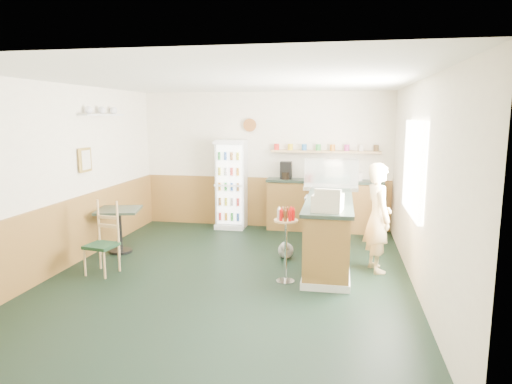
% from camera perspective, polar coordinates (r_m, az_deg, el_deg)
% --- Properties ---
extents(ground, '(6.00, 6.00, 0.00)m').
position_cam_1_polar(ground, '(6.60, -3.26, -10.30)').
color(ground, black).
rests_on(ground, ground).
extents(room_envelope, '(5.04, 6.02, 2.72)m').
position_cam_1_polar(room_envelope, '(7.01, -3.75, 3.67)').
color(room_envelope, white).
rests_on(room_envelope, ground).
extents(service_counter, '(0.68, 3.01, 1.01)m').
position_cam_1_polar(service_counter, '(7.32, 9.11, -4.64)').
color(service_counter, olive).
rests_on(service_counter, ground).
extents(back_counter, '(2.24, 0.42, 1.69)m').
position_cam_1_polar(back_counter, '(9.00, 8.41, -1.39)').
color(back_counter, olive).
rests_on(back_counter, ground).
extents(drinks_fridge, '(0.58, 0.52, 1.76)m').
position_cam_1_polar(drinks_fridge, '(9.13, -3.11, 0.98)').
color(drinks_fridge, white).
rests_on(drinks_fridge, ground).
extents(display_case, '(0.90, 0.47, 0.51)m').
position_cam_1_polar(display_case, '(7.77, 9.39, 2.20)').
color(display_case, silver).
rests_on(display_case, service_counter).
extents(cash_register, '(0.42, 0.44, 0.22)m').
position_cam_1_polar(cash_register, '(6.02, 8.96, -1.32)').
color(cash_register, beige).
rests_on(cash_register, service_counter).
extents(shopkeeper, '(0.51, 0.61, 1.58)m').
position_cam_1_polar(shopkeeper, '(6.79, 14.99, -3.11)').
color(shopkeeper, tan).
rests_on(shopkeeper, ground).
extents(condiment_stand, '(0.32, 0.32, 1.01)m').
position_cam_1_polar(condiment_stand, '(6.14, 3.75, -5.02)').
color(condiment_stand, silver).
rests_on(condiment_stand, ground).
extents(newspaper_rack, '(0.09, 0.45, 0.71)m').
position_cam_1_polar(newspaper_rack, '(7.57, 6.49, -3.15)').
color(newspaper_rack, black).
rests_on(newspaper_rack, ground).
extents(cafe_table, '(0.80, 0.80, 0.73)m').
position_cam_1_polar(cafe_table, '(7.83, -16.72, -3.59)').
color(cafe_table, black).
rests_on(cafe_table, ground).
extents(cafe_chair, '(0.44, 0.44, 1.04)m').
position_cam_1_polar(cafe_chair, '(6.92, -18.48, -5.17)').
color(cafe_chair, '#15311C').
rests_on(cafe_chair, ground).
extents(dog_doorstop, '(0.25, 0.32, 0.30)m').
position_cam_1_polar(dog_doorstop, '(7.28, 3.72, -7.23)').
color(dog_doorstop, '#969792').
rests_on(dog_doorstop, ground).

